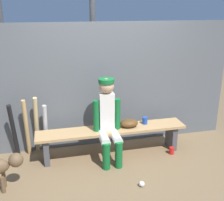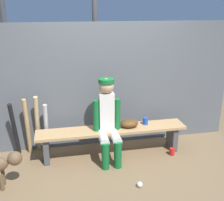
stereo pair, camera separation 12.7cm
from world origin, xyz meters
name	(u,v)px [view 1 (the left image)]	position (x,y,z in m)	size (l,w,h in m)	color
ground_plane	(112,154)	(0.00, 0.00, 0.00)	(30.00, 30.00, 0.00)	brown
chainlink_fence	(106,86)	(0.00, 0.43, 0.99)	(4.19, 0.03, 1.98)	#595E63
dugout_bench	(112,134)	(0.00, 0.00, 0.34)	(2.28, 0.36, 0.44)	tan
player_seated	(108,118)	(-0.08, -0.10, 0.66)	(0.41, 0.55, 1.23)	silver
baseball_glove	(129,123)	(0.27, 0.00, 0.50)	(0.28, 0.20, 0.12)	#593819
bat_aluminum_silver	(46,129)	(-0.98, 0.28, 0.41)	(0.06, 0.06, 0.81)	#B7B7BC
bat_wood_natural	(36,125)	(-1.11, 0.32, 0.47)	(0.06, 0.06, 0.95)	tan
bat_wood_tan	(27,128)	(-1.26, 0.27, 0.46)	(0.06, 0.06, 0.92)	tan
bat_aluminum_black	(14,131)	(-1.44, 0.25, 0.44)	(0.06, 0.06, 0.89)	black
baseball	(142,184)	(0.18, -0.89, 0.04)	(0.07, 0.07, 0.07)	white
cup_on_ground	(172,151)	(0.91, -0.21, 0.06)	(0.08, 0.08, 0.11)	red
cup_on_bench	(145,121)	(0.54, 0.05, 0.49)	(0.08, 0.08, 0.11)	#1E47AD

